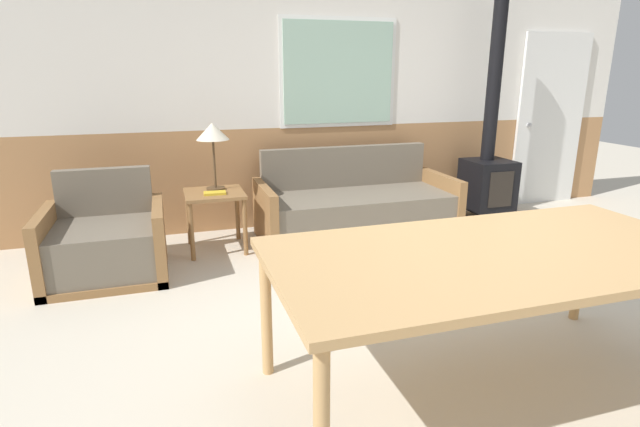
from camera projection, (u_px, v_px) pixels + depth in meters
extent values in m
plane|color=beige|center=(465.00, 333.00, 3.14)|extent=(16.00, 16.00, 0.00)
cube|color=#AD7A4C|center=(332.00, 174.00, 5.41)|extent=(7.20, 0.06, 1.03)
cube|color=silver|center=(333.00, 43.00, 5.04)|extent=(7.20, 0.06, 1.67)
cube|color=white|center=(339.00, 73.00, 5.10)|extent=(1.25, 0.01, 1.09)
cube|color=#99BCA8|center=(339.00, 73.00, 5.09)|extent=(1.17, 0.02, 1.01)
cube|color=olive|center=(357.00, 233.00, 4.99)|extent=(1.92, 0.84, 0.06)
cube|color=#6B6051|center=(358.00, 213.00, 4.91)|extent=(1.76, 0.76, 0.37)
cube|color=#6B6051|center=(345.00, 166.00, 5.16)|extent=(1.76, 0.10, 0.41)
cube|color=olive|center=(265.00, 216.00, 4.66)|extent=(0.08, 0.84, 0.57)
cube|color=olive|center=(440.00, 201.00, 5.19)|extent=(0.08, 0.84, 0.57)
cube|color=olive|center=(109.00, 273.00, 4.01)|extent=(0.91, 0.82, 0.06)
cube|color=#6B6051|center=(106.00, 249.00, 3.93)|extent=(0.75, 0.74, 0.37)
cube|color=#6B6051|center=(104.00, 191.00, 4.18)|extent=(0.75, 0.10, 0.39)
cube|color=olive|center=(47.00, 248.00, 3.82)|extent=(0.08, 0.82, 0.57)
cube|color=olive|center=(160.00, 238.00, 4.06)|extent=(0.08, 0.82, 0.57)
cube|color=olive|center=(214.00, 194.00, 4.48)|extent=(0.52, 0.52, 0.03)
cylinder|color=olive|center=(192.00, 232.00, 4.28)|extent=(0.04, 0.04, 0.51)
cylinder|color=olive|center=(245.00, 228.00, 4.41)|extent=(0.04, 0.04, 0.51)
cylinder|color=olive|center=(189.00, 218.00, 4.70)|extent=(0.04, 0.04, 0.51)
cylinder|color=olive|center=(237.00, 214.00, 4.83)|extent=(0.04, 0.04, 0.51)
cylinder|color=#4C3823|center=(216.00, 188.00, 4.57)|extent=(0.17, 0.17, 0.02)
cylinder|color=#4C3823|center=(214.00, 164.00, 4.50)|extent=(0.02, 0.02, 0.44)
cone|color=beige|center=(212.00, 131.00, 4.42)|extent=(0.29, 0.29, 0.15)
cube|color=gold|center=(215.00, 193.00, 4.40)|extent=(0.20, 0.12, 0.02)
cube|color=tan|center=(497.00, 254.00, 2.39)|extent=(2.20, 1.09, 0.04)
cylinder|color=tan|center=(266.00, 312.00, 2.64)|extent=(0.06, 0.06, 0.73)
cylinder|color=tan|center=(581.00, 267.00, 3.24)|extent=(0.06, 0.06, 0.73)
cylinder|color=black|center=(480.00, 219.00, 5.39)|extent=(0.04, 0.04, 0.10)
cylinder|color=black|center=(510.00, 216.00, 5.50)|extent=(0.04, 0.04, 0.10)
cylinder|color=black|center=(460.00, 210.00, 5.74)|extent=(0.04, 0.04, 0.10)
cylinder|color=black|center=(489.00, 207.00, 5.85)|extent=(0.04, 0.04, 0.10)
cube|color=black|center=(487.00, 185.00, 5.53)|extent=(0.48, 0.48, 0.55)
cube|color=black|center=(501.00, 190.00, 5.31)|extent=(0.29, 0.01, 0.38)
cylinder|color=black|center=(495.00, 78.00, 5.26)|extent=(0.15, 0.15, 1.74)
cube|color=white|center=(550.00, 121.00, 6.02)|extent=(0.93, 0.04, 2.02)
sphere|color=silver|center=(529.00, 125.00, 5.90)|extent=(0.06, 0.06, 0.06)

